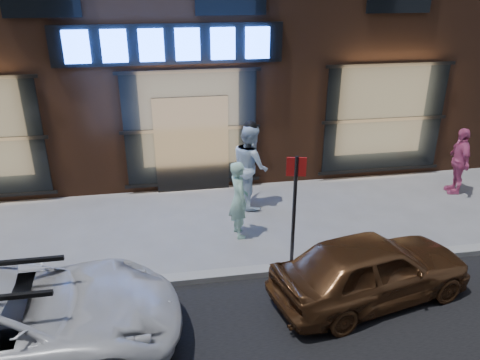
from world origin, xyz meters
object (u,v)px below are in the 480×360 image
object	(u,v)px
man_bowtie	(239,199)
white_suv	(6,324)
man_cap	(250,166)
passerby	(459,161)
gold_sedan	(372,268)
sign_post	(295,201)

from	to	relation	value
man_bowtie	white_suv	bearing A→B (deg)	120.04
man_cap	white_suv	xyz separation A→B (m)	(-4.23, -4.33, -0.32)
man_bowtie	passerby	size ratio (longest dim) A/B	0.99
man_bowtie	passerby	xyz separation A→B (m)	(5.70, 1.20, 0.01)
man_bowtie	man_cap	bearing A→B (deg)	-28.40
man_cap	passerby	bearing A→B (deg)	-101.95
man_bowtie	white_suv	xyz separation A→B (m)	(-3.72, -2.94, -0.16)
white_suv	gold_sedan	distance (m)	5.56
man_bowtie	sign_post	world-z (taller)	sign_post
gold_sedan	sign_post	bearing A→B (deg)	27.48
passerby	white_suv	size ratio (longest dim) A/B	0.35
passerby	man_cap	bearing A→B (deg)	-79.98
passerby	gold_sedan	world-z (taller)	passerby
man_bowtie	man_cap	world-z (taller)	man_cap
man_bowtie	gold_sedan	world-z (taller)	man_bowtie
man_cap	sign_post	world-z (taller)	sign_post
passerby	sign_post	distance (m)	5.50
man_cap	passerby	xyz separation A→B (m)	(5.20, -0.19, -0.15)
man_cap	white_suv	distance (m)	6.06
gold_sedan	white_suv	bearing A→B (deg)	82.55
man_bowtie	white_suv	size ratio (longest dim) A/B	0.34
gold_sedan	sign_post	xyz separation A→B (m)	(-1.01, 1.20, 0.73)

